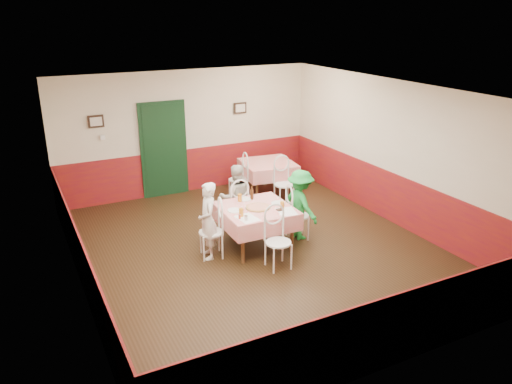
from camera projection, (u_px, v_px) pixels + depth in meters
name	position (u px, v px, depth m)	size (l,w,h in m)	color
floor	(257.00, 249.00, 8.91)	(7.00, 7.00, 0.00)	black
ceiling	(258.00, 91.00, 7.95)	(7.00, 7.00, 0.00)	white
back_wall	(188.00, 132.00, 11.36)	(6.00, 0.10, 2.80)	beige
front_wall	(402.00, 263.00, 5.50)	(6.00, 0.10, 2.80)	beige
left_wall	(72.00, 204.00, 7.16)	(0.10, 7.00, 2.80)	beige
right_wall	(395.00, 153.00, 9.70)	(0.10, 7.00, 2.80)	beige
wainscot_back	(190.00, 170.00, 11.66)	(6.00, 0.03, 1.00)	maroon
wainscot_front	(393.00, 331.00, 5.82)	(6.00, 0.03, 1.00)	maroon
wainscot_left	(80.00, 260.00, 7.47)	(0.03, 7.00, 1.00)	maroon
wainscot_right	(390.00, 196.00, 10.01)	(0.03, 7.00, 1.00)	maroon
door	(164.00, 151.00, 11.19)	(0.96, 0.06, 2.10)	black
picture_left	(96.00, 121.00, 10.32)	(0.32, 0.03, 0.26)	black
picture_right	(240.00, 108.00, 11.72)	(0.32, 0.03, 0.26)	black
thermostat	(103.00, 137.00, 10.48)	(0.10, 0.03, 0.10)	white
main_table	(256.00, 228.00, 8.88)	(1.22, 1.22, 0.77)	red
second_table	(268.00, 178.00, 11.48)	(1.12, 1.12, 0.77)	red
chair_left	(211.00, 232.00, 8.51)	(0.42, 0.42, 0.90)	white
chair_right	(297.00, 216.00, 9.20)	(0.42, 0.42, 0.90)	white
chair_far	(237.00, 208.00, 9.58)	(0.42, 0.42, 0.90)	white
chair_near	(278.00, 243.00, 8.14)	(0.42, 0.42, 0.90)	white
chair_second_a	(238.00, 180.00, 11.14)	(0.42, 0.42, 0.90)	white
chair_second_b	(284.00, 185.00, 10.83)	(0.42, 0.42, 0.90)	white
pizza	(258.00, 207.00, 8.72)	(0.42, 0.42, 0.03)	#B74723
plate_left	(235.00, 210.00, 8.60)	(0.25, 0.25, 0.01)	white
plate_right	(278.00, 203.00, 8.92)	(0.25, 0.25, 0.01)	white
plate_far	(244.00, 199.00, 9.11)	(0.25, 0.25, 0.01)	white
glass_a	(241.00, 212.00, 8.35)	(0.08, 0.08, 0.14)	#BF7219
glass_b	(282.00, 205.00, 8.67)	(0.07, 0.07, 0.13)	#BF7219
glass_c	(240.00, 198.00, 9.00)	(0.08, 0.08, 0.14)	#BF7219
beer_bottle	(252.00, 193.00, 9.09)	(0.06, 0.06, 0.23)	#381C0A
shaker_a	(245.00, 218.00, 8.20)	(0.04, 0.04, 0.09)	silver
shaker_b	(247.00, 218.00, 8.20)	(0.04, 0.04, 0.09)	silver
shaker_c	(240.00, 216.00, 8.25)	(0.04, 0.04, 0.09)	#B23319
menu_left	(247.00, 218.00, 8.30)	(0.30, 0.40, 0.00)	white
menu_right	(287.00, 211.00, 8.58)	(0.30, 0.40, 0.00)	white
wallet	(280.00, 210.00, 8.63)	(0.11, 0.09, 0.02)	black
diner_left	(208.00, 221.00, 8.41)	(0.49, 0.32, 1.35)	gray
diner_far	(236.00, 197.00, 9.55)	(0.63, 0.49, 1.30)	gray
diner_right	(300.00, 205.00, 9.15)	(0.85, 0.49, 1.32)	gray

